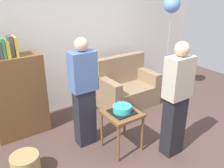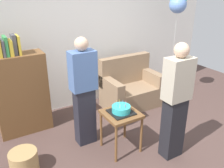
{
  "view_description": "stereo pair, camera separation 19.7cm",
  "coord_description": "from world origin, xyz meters",
  "px_view_note": "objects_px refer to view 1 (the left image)",
  "views": [
    {
      "loc": [
        -1.94,
        -2.05,
        2.29
      ],
      "look_at": [
        -0.15,
        0.58,
        0.95
      ],
      "focal_mm": 39.07,
      "sensor_mm": 36.0,
      "label": 1
    },
    {
      "loc": [
        -1.78,
        -2.16,
        2.29
      ],
      "look_at": [
        -0.15,
        0.58,
        0.95
      ],
      "focal_mm": 39.07,
      "sensor_mm": 36.0,
      "label": 2
    }
  ],
  "objects_px": {
    "balloon_bunch": "(172,2)",
    "person_holding_cake": "(176,100)",
    "bookshelf": "(18,94)",
    "person_blowing_candles": "(84,93)",
    "couch": "(126,88)",
    "birthday_cake": "(122,109)",
    "wicker_basket": "(26,166)",
    "handbag": "(172,110)",
    "side_table": "(122,118)"
  },
  "relations": [
    {
      "from": "couch",
      "to": "bookshelf",
      "type": "relative_size",
      "value": 0.68
    },
    {
      "from": "couch",
      "to": "birthday_cake",
      "type": "bearing_deg",
      "value": -129.99
    },
    {
      "from": "person_blowing_candles",
      "to": "balloon_bunch",
      "type": "xyz_separation_m",
      "value": [
        2.16,
        0.48,
        1.11
      ]
    },
    {
      "from": "person_holding_cake",
      "to": "handbag",
      "type": "distance_m",
      "value": 1.33
    },
    {
      "from": "person_blowing_candles",
      "to": "balloon_bunch",
      "type": "relative_size",
      "value": 0.76
    },
    {
      "from": "bookshelf",
      "to": "side_table",
      "type": "xyz_separation_m",
      "value": [
        1.09,
        -1.23,
        -0.18
      ]
    },
    {
      "from": "couch",
      "to": "handbag",
      "type": "distance_m",
      "value": 0.98
    },
    {
      "from": "person_holding_cake",
      "to": "handbag",
      "type": "bearing_deg",
      "value": -130.09
    },
    {
      "from": "couch",
      "to": "person_holding_cake",
      "type": "relative_size",
      "value": 0.67
    },
    {
      "from": "bookshelf",
      "to": "person_holding_cake",
      "type": "bearing_deg",
      "value": -46.2
    },
    {
      "from": "person_blowing_candles",
      "to": "side_table",
      "type": "bearing_deg",
      "value": -36.13
    },
    {
      "from": "bookshelf",
      "to": "couch",
      "type": "bearing_deg",
      "value": -3.57
    },
    {
      "from": "couch",
      "to": "person_blowing_candles",
      "type": "relative_size",
      "value": 0.67
    },
    {
      "from": "balloon_bunch",
      "to": "person_holding_cake",
      "type": "bearing_deg",
      "value": -132.21
    },
    {
      "from": "bookshelf",
      "to": "handbag",
      "type": "bearing_deg",
      "value": -21.41
    },
    {
      "from": "birthday_cake",
      "to": "wicker_basket",
      "type": "height_order",
      "value": "birthday_cake"
    },
    {
      "from": "wicker_basket",
      "to": "birthday_cake",
      "type": "bearing_deg",
      "value": -10.22
    },
    {
      "from": "couch",
      "to": "birthday_cake",
      "type": "relative_size",
      "value": 3.44
    },
    {
      "from": "birthday_cake",
      "to": "person_holding_cake",
      "type": "distance_m",
      "value": 0.74
    },
    {
      "from": "side_table",
      "to": "person_blowing_candles",
      "type": "height_order",
      "value": "person_blowing_candles"
    },
    {
      "from": "person_holding_cake",
      "to": "handbag",
      "type": "height_order",
      "value": "person_holding_cake"
    },
    {
      "from": "bookshelf",
      "to": "birthday_cake",
      "type": "relative_size",
      "value": 5.05
    },
    {
      "from": "person_holding_cake",
      "to": "handbag",
      "type": "relative_size",
      "value": 5.82
    },
    {
      "from": "side_table",
      "to": "wicker_basket",
      "type": "bearing_deg",
      "value": 169.78
    },
    {
      "from": "person_holding_cake",
      "to": "balloon_bunch",
      "type": "distance_m",
      "value": 2.17
    },
    {
      "from": "bookshelf",
      "to": "handbag",
      "type": "distance_m",
      "value": 2.71
    },
    {
      "from": "balloon_bunch",
      "to": "person_blowing_candles",
      "type": "bearing_deg",
      "value": -167.45
    },
    {
      "from": "person_holding_cake",
      "to": "couch",
      "type": "bearing_deg",
      "value": -95.56
    },
    {
      "from": "handbag",
      "to": "person_holding_cake",
      "type": "bearing_deg",
      "value": -138.21
    },
    {
      "from": "birthday_cake",
      "to": "balloon_bunch",
      "type": "bearing_deg",
      "value": 26.93
    },
    {
      "from": "bookshelf",
      "to": "side_table",
      "type": "bearing_deg",
      "value": -48.61
    },
    {
      "from": "handbag",
      "to": "birthday_cake",
      "type": "bearing_deg",
      "value": -168.88
    },
    {
      "from": "bookshelf",
      "to": "wicker_basket",
      "type": "relative_size",
      "value": 4.49
    },
    {
      "from": "couch",
      "to": "handbag",
      "type": "xyz_separation_m",
      "value": [
        0.44,
        -0.84,
        -0.24
      ]
    },
    {
      "from": "wicker_basket",
      "to": "handbag",
      "type": "distance_m",
      "value": 2.7
    },
    {
      "from": "wicker_basket",
      "to": "balloon_bunch",
      "type": "height_order",
      "value": "balloon_bunch"
    },
    {
      "from": "bookshelf",
      "to": "handbag",
      "type": "relative_size",
      "value": 5.77
    },
    {
      "from": "person_blowing_candles",
      "to": "person_holding_cake",
      "type": "height_order",
      "value": "same"
    },
    {
      "from": "bookshelf",
      "to": "person_blowing_candles",
      "type": "height_order",
      "value": "person_blowing_candles"
    },
    {
      "from": "birthday_cake",
      "to": "wicker_basket",
      "type": "distance_m",
      "value": 1.44
    },
    {
      "from": "couch",
      "to": "side_table",
      "type": "relative_size",
      "value": 1.82
    },
    {
      "from": "person_blowing_candles",
      "to": "balloon_bunch",
      "type": "bearing_deg",
      "value": 26.6
    },
    {
      "from": "bookshelf",
      "to": "person_blowing_candles",
      "type": "xyz_separation_m",
      "value": [
        0.73,
        -0.8,
        0.14
      ]
    },
    {
      "from": "person_blowing_candles",
      "to": "couch",
      "type": "bearing_deg",
      "value": 41.63
    },
    {
      "from": "handbag",
      "to": "balloon_bunch",
      "type": "height_order",
      "value": "balloon_bunch"
    },
    {
      "from": "handbag",
      "to": "balloon_bunch",
      "type": "xyz_separation_m",
      "value": [
        0.43,
        0.64,
        1.84
      ]
    },
    {
      "from": "side_table",
      "to": "wicker_basket",
      "type": "distance_m",
      "value": 1.4
    },
    {
      "from": "person_blowing_candles",
      "to": "wicker_basket",
      "type": "relative_size",
      "value": 4.53
    },
    {
      "from": "birthday_cake",
      "to": "wicker_basket",
      "type": "relative_size",
      "value": 0.89
    },
    {
      "from": "birthday_cake",
      "to": "wicker_basket",
      "type": "bearing_deg",
      "value": 169.78
    }
  ]
}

